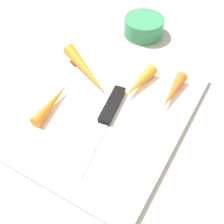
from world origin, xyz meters
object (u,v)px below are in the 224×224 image
at_px(carrot_short, 139,83).
at_px(knife, 110,110).
at_px(carrot_longest, 86,70).
at_px(carrot_shortest, 173,92).
at_px(small_bowl, 144,26).
at_px(carrot_long, 52,102).
at_px(cutting_board, 112,114).

bearing_deg(carrot_short, knife, -4.70).
height_order(knife, carrot_short, carrot_short).
bearing_deg(carrot_longest, carrot_shortest, 38.43).
height_order(knife, small_bowl, small_bowl).
bearing_deg(knife, carrot_short, 159.63).
relative_size(carrot_long, carrot_short, 1.11).
xyz_separation_m(cutting_board, carrot_longest, (-0.06, -0.10, 0.02)).
xyz_separation_m(carrot_short, small_bowl, (-0.18, -0.08, -0.00)).
bearing_deg(knife, cutting_board, 111.24).
bearing_deg(knife, carrot_shortest, 129.97).
xyz_separation_m(carrot_shortest, carrot_long, (0.14, -0.18, -0.00)).
distance_m(cutting_board, carrot_longest, 0.12).
relative_size(cutting_board, carrot_short, 3.65).
bearing_deg(carrot_long, carrot_longest, -7.31).
height_order(knife, carrot_shortest, carrot_shortest).
bearing_deg(knife, carrot_long, -76.41).
bearing_deg(carrot_shortest, knife, -41.52).
bearing_deg(carrot_long, small_bowl, -10.99).
bearing_deg(carrot_long, cutting_board, -71.05).
distance_m(carrot_long, small_bowl, 0.31).
distance_m(cutting_board, small_bowl, 0.27).
relative_size(carrot_longest, carrot_long, 1.43).
height_order(carrot_longest, carrot_short, same).
bearing_deg(carrot_longest, carrot_long, -65.33).
height_order(carrot_longest, small_bowl, small_bowl).
xyz_separation_m(knife, carrot_longest, (-0.06, -0.09, 0.01)).
height_order(carrot_short, small_bowl, small_bowl).
bearing_deg(small_bowl, knife, 12.84).
bearing_deg(knife, small_bowl, -176.01).
relative_size(cutting_board, small_bowl, 3.79).
relative_size(carrot_shortest, carrot_long, 0.89).
bearing_deg(carrot_longest, small_bowl, 109.10).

